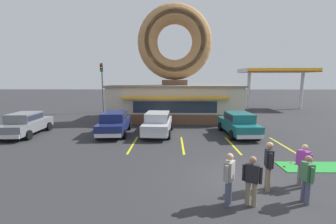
{
  "coord_description": "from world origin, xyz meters",
  "views": [
    {
      "loc": [
        -2.85,
        -8.1,
        3.91
      ],
      "look_at": [
        -3.06,
        5.0,
        2.0
      ],
      "focal_mm": 24.0,
      "sensor_mm": 36.0,
      "label": 1
    }
  ],
  "objects_px": {
    "car_silver": "(158,122)",
    "pedestrian_leather_jacket_man": "(252,179)",
    "car_grey": "(26,123)",
    "car_navy": "(114,122)",
    "trash_bin": "(243,119)",
    "pedestrian_blue_sweater_man": "(229,177)",
    "car_teal": "(238,123)",
    "pedestrian_clipboard_woman": "(303,163)",
    "pedestrian_hooded_kid": "(307,177)",
    "traffic_light_pole": "(102,81)",
    "pedestrian_beanie_man": "(269,164)",
    "golf_ball": "(301,169)"
  },
  "relations": [
    {
      "from": "car_grey",
      "to": "car_navy",
      "type": "distance_m",
      "value": 6.17
    },
    {
      "from": "golf_ball",
      "to": "car_silver",
      "type": "bearing_deg",
      "value": 136.38
    },
    {
      "from": "pedestrian_leather_jacket_man",
      "to": "car_navy",
      "type": "bearing_deg",
      "value": 125.64
    },
    {
      "from": "car_silver",
      "to": "trash_bin",
      "type": "distance_m",
      "value": 8.21
    },
    {
      "from": "pedestrian_leather_jacket_man",
      "to": "pedestrian_clipboard_woman",
      "type": "xyz_separation_m",
      "value": [
        2.33,
        1.31,
        -0.0
      ]
    },
    {
      "from": "car_silver",
      "to": "pedestrian_leather_jacket_man",
      "type": "distance_m",
      "value": 9.79
    },
    {
      "from": "pedestrian_leather_jacket_man",
      "to": "pedestrian_beanie_man",
      "type": "xyz_separation_m",
      "value": [
        0.94,
        1.01,
        0.1
      ]
    },
    {
      "from": "trash_bin",
      "to": "traffic_light_pole",
      "type": "relative_size",
      "value": 0.17
    },
    {
      "from": "car_grey",
      "to": "car_teal",
      "type": "relative_size",
      "value": 1.0
    },
    {
      "from": "pedestrian_beanie_man",
      "to": "traffic_light_pole",
      "type": "height_order",
      "value": "traffic_light_pole"
    },
    {
      "from": "car_navy",
      "to": "pedestrian_leather_jacket_man",
      "type": "relative_size",
      "value": 2.91
    },
    {
      "from": "pedestrian_leather_jacket_man",
      "to": "pedestrian_clipboard_woman",
      "type": "bearing_deg",
      "value": 29.45
    },
    {
      "from": "pedestrian_blue_sweater_man",
      "to": "traffic_light_pole",
      "type": "height_order",
      "value": "traffic_light_pole"
    },
    {
      "from": "pedestrian_beanie_man",
      "to": "pedestrian_leather_jacket_man",
      "type": "bearing_deg",
      "value": -132.8
    },
    {
      "from": "car_navy",
      "to": "car_teal",
      "type": "distance_m",
      "value": 8.82
    },
    {
      "from": "car_silver",
      "to": "pedestrian_beanie_man",
      "type": "bearing_deg",
      "value": -61.61
    },
    {
      "from": "car_grey",
      "to": "car_teal",
      "type": "height_order",
      "value": "same"
    },
    {
      "from": "car_silver",
      "to": "pedestrian_leather_jacket_man",
      "type": "bearing_deg",
      "value": -69.3
    },
    {
      "from": "pedestrian_clipboard_woman",
      "to": "car_grey",
      "type": "bearing_deg",
      "value": 153.69
    },
    {
      "from": "pedestrian_clipboard_woman",
      "to": "car_teal",
      "type": "bearing_deg",
      "value": 90.66
    },
    {
      "from": "pedestrian_leather_jacket_man",
      "to": "traffic_light_pole",
      "type": "distance_m",
      "value": 22.59
    },
    {
      "from": "car_grey",
      "to": "traffic_light_pole",
      "type": "height_order",
      "value": "traffic_light_pole"
    },
    {
      "from": "car_navy",
      "to": "pedestrian_clipboard_woman",
      "type": "xyz_separation_m",
      "value": [
        8.91,
        -7.86,
        0.01
      ]
    },
    {
      "from": "pedestrian_clipboard_woman",
      "to": "traffic_light_pole",
      "type": "distance_m",
      "value": 22.69
    },
    {
      "from": "traffic_light_pole",
      "to": "pedestrian_clipboard_woman",
      "type": "bearing_deg",
      "value": -54.97
    },
    {
      "from": "pedestrian_beanie_man",
      "to": "trash_bin",
      "type": "distance_m",
      "value": 12.25
    },
    {
      "from": "car_grey",
      "to": "pedestrian_hooded_kid",
      "type": "distance_m",
      "value": 16.87
    },
    {
      "from": "car_teal",
      "to": "car_silver",
      "type": "distance_m",
      "value": 5.7
    },
    {
      "from": "golf_ball",
      "to": "pedestrian_clipboard_woman",
      "type": "distance_m",
      "value": 1.93
    },
    {
      "from": "pedestrian_clipboard_woman",
      "to": "car_navy",
      "type": "bearing_deg",
      "value": 138.57
    },
    {
      "from": "pedestrian_leather_jacket_man",
      "to": "trash_bin",
      "type": "xyz_separation_m",
      "value": [
        3.83,
        12.91,
        -0.38
      ]
    },
    {
      "from": "pedestrian_leather_jacket_man",
      "to": "pedestrian_beanie_man",
      "type": "distance_m",
      "value": 1.39
    },
    {
      "from": "car_grey",
      "to": "pedestrian_blue_sweater_man",
      "type": "bearing_deg",
      "value": -35.9
    },
    {
      "from": "pedestrian_leather_jacket_man",
      "to": "car_teal",
      "type": "bearing_deg",
      "value": 76.06
    },
    {
      "from": "pedestrian_leather_jacket_man",
      "to": "pedestrian_clipboard_woman",
      "type": "relative_size",
      "value": 1.0
    },
    {
      "from": "trash_bin",
      "to": "traffic_light_pole",
      "type": "xyz_separation_m",
      "value": [
        -14.42,
        6.84,
        3.21
      ]
    },
    {
      "from": "car_teal",
      "to": "pedestrian_leather_jacket_man",
      "type": "bearing_deg",
      "value": -103.94
    },
    {
      "from": "golf_ball",
      "to": "pedestrian_clipboard_woman",
      "type": "relative_size",
      "value": 0.03
    },
    {
      "from": "car_navy",
      "to": "car_teal",
      "type": "relative_size",
      "value": 1.0
    },
    {
      "from": "pedestrian_blue_sweater_man",
      "to": "pedestrian_clipboard_woman",
      "type": "relative_size",
      "value": 1.05
    },
    {
      "from": "pedestrian_hooded_kid",
      "to": "pedestrian_beanie_man",
      "type": "bearing_deg",
      "value": 135.2
    },
    {
      "from": "car_grey",
      "to": "pedestrian_beanie_man",
      "type": "height_order",
      "value": "pedestrian_beanie_man"
    },
    {
      "from": "pedestrian_leather_jacket_man",
      "to": "traffic_light_pole",
      "type": "xyz_separation_m",
      "value": [
        -10.59,
        19.75,
        2.83
      ]
    },
    {
      "from": "pedestrian_hooded_kid",
      "to": "traffic_light_pole",
      "type": "distance_m",
      "value": 23.33
    },
    {
      "from": "golf_ball",
      "to": "car_teal",
      "type": "relative_size",
      "value": 0.01
    },
    {
      "from": "pedestrian_clipboard_woman",
      "to": "traffic_light_pole",
      "type": "bearing_deg",
      "value": 125.03
    },
    {
      "from": "car_navy",
      "to": "traffic_light_pole",
      "type": "xyz_separation_m",
      "value": [
        -4.01,
        10.57,
        2.84
      ]
    },
    {
      "from": "car_grey",
      "to": "pedestrian_clipboard_woman",
      "type": "bearing_deg",
      "value": -26.31
    },
    {
      "from": "car_silver",
      "to": "trash_bin",
      "type": "xyz_separation_m",
      "value": [
        7.29,
        3.75,
        -0.37
      ]
    },
    {
      "from": "pedestrian_blue_sweater_man",
      "to": "traffic_light_pole",
      "type": "distance_m",
      "value": 22.23
    }
  ]
}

